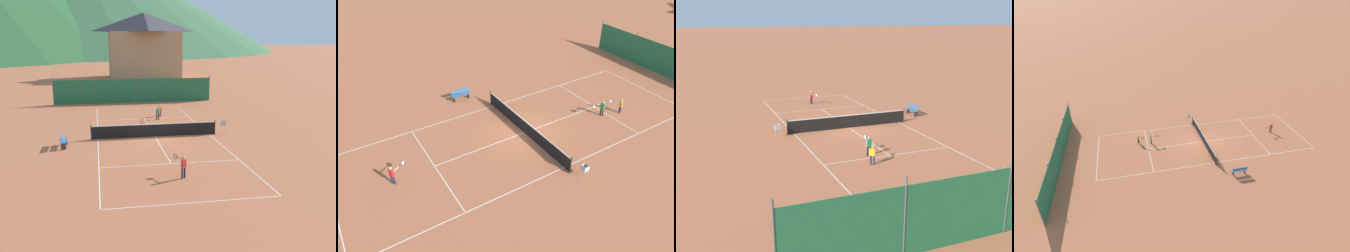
# 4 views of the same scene
# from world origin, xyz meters

# --- Properties ---
(ground_plane) EXTENTS (600.00, 600.00, 0.00)m
(ground_plane) POSITION_xyz_m (0.00, 0.00, 0.00)
(ground_plane) COLOR #B7603D
(court_line_markings) EXTENTS (8.25, 23.85, 0.01)m
(court_line_markings) POSITION_xyz_m (0.00, 0.00, 0.00)
(court_line_markings) COLOR white
(court_line_markings) RESTS_ON ground
(tennis_net) EXTENTS (9.18, 0.08, 1.06)m
(tennis_net) POSITION_xyz_m (0.00, 0.00, 0.50)
(tennis_net) COLOR #2D2D2D
(tennis_net) RESTS_ON ground
(windscreen_fence_far) EXTENTS (17.28, 0.08, 2.90)m
(windscreen_fence_far) POSITION_xyz_m (-0.00, 15.50, 1.31)
(windscreen_fence_far) COLOR #236B42
(windscreen_fence_far) RESTS_ON ground
(player_near_service) EXTENTS (0.40, 1.00, 1.17)m
(player_near_service) POSITION_xyz_m (1.13, 5.89, 0.68)
(player_near_service) COLOR black
(player_near_service) RESTS_ON ground
(player_far_baseline) EXTENTS (0.54, 1.01, 1.20)m
(player_far_baseline) POSITION_xyz_m (0.16, -8.78, 0.70)
(player_far_baseline) COLOR #23284C
(player_far_baseline) RESTS_ON ground
(player_far_service) EXTENTS (0.77, 0.78, 1.10)m
(player_far_service) POSITION_xyz_m (1.54, 7.31, 0.65)
(player_far_service) COLOR #23284C
(player_far_service) RESTS_ON ground
(tennis_ball_far_corner) EXTENTS (0.07, 0.07, 0.07)m
(tennis_ball_far_corner) POSITION_xyz_m (-1.32, 11.35, 0.03)
(tennis_ball_far_corner) COLOR #CCE033
(tennis_ball_far_corner) RESTS_ON ground
(tennis_ball_by_net_left) EXTENTS (0.07, 0.07, 0.07)m
(tennis_ball_by_net_left) POSITION_xyz_m (-5.02, 1.32, 0.03)
(tennis_ball_by_net_left) COLOR #CCE033
(tennis_ball_by_net_left) RESTS_ON ground
(tennis_ball_mid_court) EXTENTS (0.07, 0.07, 0.07)m
(tennis_ball_mid_court) POSITION_xyz_m (-2.96, 4.66, 0.03)
(tennis_ball_mid_court) COLOR #CCE033
(tennis_ball_mid_court) RESTS_ON ground
(tennis_ball_alley_right) EXTENTS (0.07, 0.07, 0.07)m
(tennis_ball_alley_right) POSITION_xyz_m (1.72, -6.46, 0.03)
(tennis_ball_alley_right) COLOR #CCE033
(tennis_ball_alley_right) RESTS_ON ground
(tennis_ball_alley_left) EXTENTS (0.07, 0.07, 0.07)m
(tennis_ball_alley_left) POSITION_xyz_m (-4.91, 10.33, 0.03)
(tennis_ball_alley_left) COLOR #CCE033
(tennis_ball_alley_left) RESTS_ON ground
(tennis_ball_by_net_right) EXTENTS (0.07, 0.07, 0.07)m
(tennis_ball_by_net_right) POSITION_xyz_m (-3.30, -9.57, 0.03)
(tennis_ball_by_net_right) COLOR #CCE033
(tennis_ball_by_net_right) RESTS_ON ground
(ball_hopper) EXTENTS (0.36, 0.36, 0.89)m
(ball_hopper) POSITION_xyz_m (5.30, 0.34, 0.66)
(ball_hopper) COLOR #B7B7BC
(ball_hopper) RESTS_ON ground
(courtside_bench) EXTENTS (0.36, 1.50, 0.84)m
(courtside_bench) POSITION_xyz_m (-6.34, -1.68, 0.45)
(courtside_bench) COLOR #336699
(courtside_bench) RESTS_ON ground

